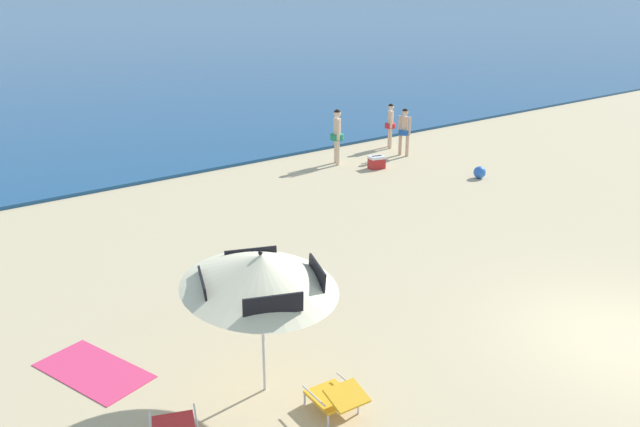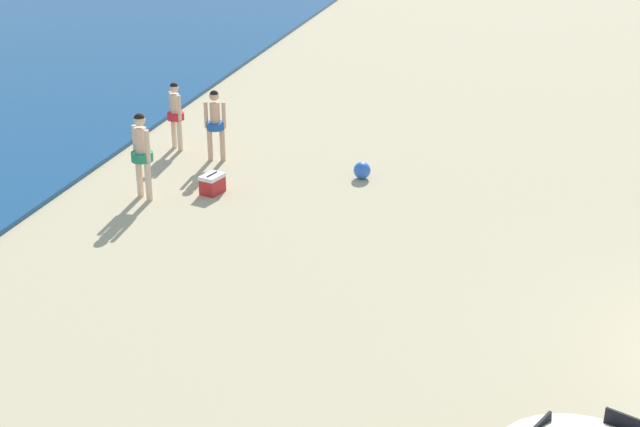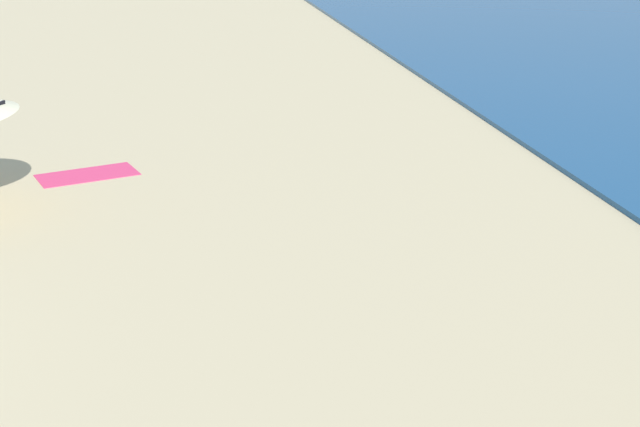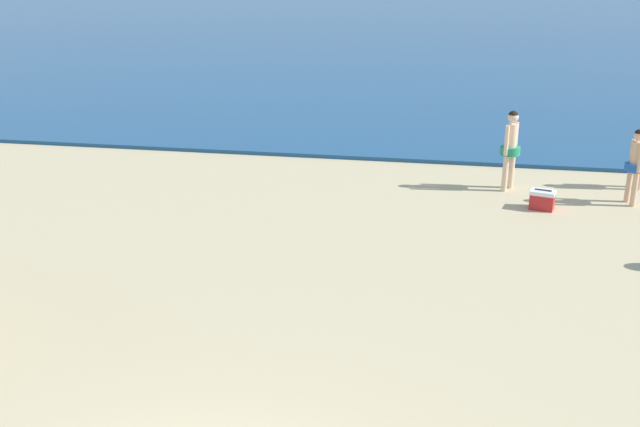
# 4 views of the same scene
# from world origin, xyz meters

# --- Properties ---
(beach_towel) EXTENTS (1.37, 1.98, 0.01)m
(beach_towel) POSITION_xyz_m (-7.12, 4.57, 0.01)
(beach_towel) COLOR #DB3866
(beach_towel) RESTS_ON ground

